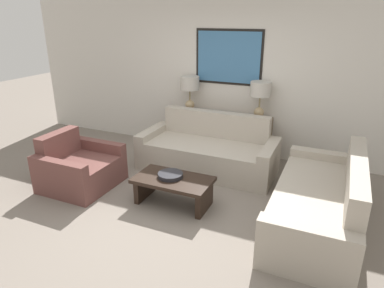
{
  "coord_description": "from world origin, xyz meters",
  "views": [
    {
      "loc": [
        1.85,
        -3.34,
        2.38
      ],
      "look_at": [
        -0.0,
        0.81,
        0.65
      ],
      "focal_mm": 32.0,
      "sensor_mm": 36.0,
      "label": 1
    }
  ],
  "objects": [
    {
      "name": "back_wall",
      "position": [
        0.0,
        2.38,
        1.33
      ],
      "size": [
        8.21,
        0.12,
        2.65
      ],
      "color": "beige",
      "rests_on": "ground_plane"
    },
    {
      "name": "decorative_bowl",
      "position": [
        -0.06,
        0.24,
        0.4
      ],
      "size": [
        0.33,
        0.33,
        0.05
      ],
      "color": "#232328",
      "rests_on": "coffee_table"
    },
    {
      "name": "couch_by_side",
      "position": [
        1.8,
        0.5,
        0.29
      ],
      "size": [
        0.93,
        2.17,
        0.88
      ],
      "color": "#ADA393",
      "rests_on": "ground_plane"
    },
    {
      "name": "coffee_table",
      "position": [
        -0.01,
        0.22,
        0.27
      ],
      "size": [
        1.02,
        0.56,
        0.38
      ],
      "color": "black",
      "rests_on": "ground_plane"
    },
    {
      "name": "couch_by_back_wall",
      "position": [
        0.0,
        1.45,
        0.29
      ],
      "size": [
        2.17,
        0.93,
        0.88
      ],
      "color": "#ADA393",
      "rests_on": "ground_plane"
    },
    {
      "name": "table_lamp_right",
      "position": [
        0.63,
        2.12,
        1.18
      ],
      "size": [
        0.33,
        0.33,
        0.62
      ],
      "color": "tan",
      "rests_on": "console_table"
    },
    {
      "name": "armchair_near_back_wall",
      "position": [
        -1.51,
        0.14,
        0.27
      ],
      "size": [
        0.93,
        0.99,
        0.78
      ],
      "color": "brown",
      "rests_on": "ground_plane"
    },
    {
      "name": "console_table",
      "position": [
        0.0,
        2.12,
        0.38
      ],
      "size": [
        1.69,
        0.36,
        0.75
      ],
      "color": "brown",
      "rests_on": "ground_plane"
    },
    {
      "name": "ground_plane",
      "position": [
        0.0,
        0.0,
        0.0
      ],
      "size": [
        20.0,
        20.0,
        0.0
      ],
      "primitive_type": "plane",
      "color": "slate"
    },
    {
      "name": "table_lamp_left",
      "position": [
        -0.63,
        2.12,
        1.18
      ],
      "size": [
        0.33,
        0.33,
        0.62
      ],
      "color": "tan",
      "rests_on": "console_table"
    }
  ]
}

